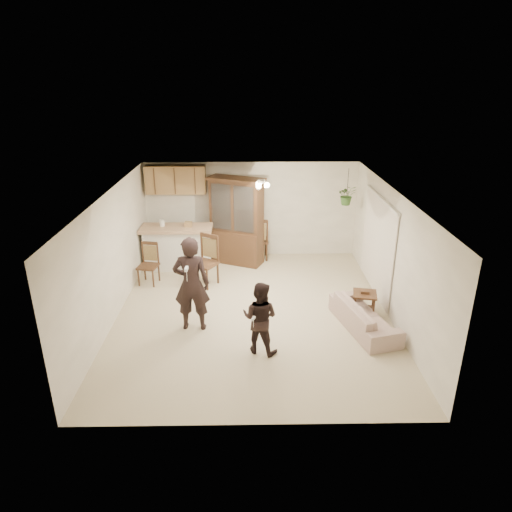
{
  "coord_description": "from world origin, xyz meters",
  "views": [
    {
      "loc": [
        -0.07,
        -8.3,
        4.58
      ],
      "look_at": [
        0.07,
        0.4,
        1.09
      ],
      "focal_mm": 32.0,
      "sensor_mm": 36.0,
      "label": 1
    }
  ],
  "objects_px": {
    "adult": "(192,285)",
    "chair_hutch_left": "(205,271)",
    "child": "(260,317)",
    "chair_hutch_right": "(259,247)",
    "sofa": "(365,311)",
    "side_table": "(364,304)",
    "china_hutch": "(237,222)",
    "chair_bar": "(149,273)"
  },
  "relations": [
    {
      "from": "adult",
      "to": "child",
      "type": "relative_size",
      "value": 1.33
    },
    {
      "from": "side_table",
      "to": "chair_hutch_left",
      "type": "relative_size",
      "value": 0.47
    },
    {
      "from": "china_hutch",
      "to": "chair_bar",
      "type": "relative_size",
      "value": 2.28
    },
    {
      "from": "adult",
      "to": "chair_hutch_left",
      "type": "relative_size",
      "value": 1.53
    },
    {
      "from": "side_table",
      "to": "chair_hutch_right",
      "type": "height_order",
      "value": "chair_hutch_right"
    },
    {
      "from": "child",
      "to": "chair_hutch_right",
      "type": "relative_size",
      "value": 1.19
    },
    {
      "from": "chair_bar",
      "to": "adult",
      "type": "bearing_deg",
      "value": -46.54
    },
    {
      "from": "adult",
      "to": "side_table",
      "type": "bearing_deg",
      "value": -171.46
    },
    {
      "from": "chair_bar",
      "to": "chair_hutch_right",
      "type": "relative_size",
      "value": 0.86
    },
    {
      "from": "sofa",
      "to": "china_hutch",
      "type": "height_order",
      "value": "china_hutch"
    },
    {
      "from": "adult",
      "to": "side_table",
      "type": "xyz_separation_m",
      "value": [
        3.39,
        0.42,
        -0.64
      ]
    },
    {
      "from": "chair_bar",
      "to": "chair_hutch_left",
      "type": "distance_m",
      "value": 1.32
    },
    {
      "from": "side_table",
      "to": "chair_hutch_right",
      "type": "distance_m",
      "value": 3.75
    },
    {
      "from": "adult",
      "to": "chair_bar",
      "type": "distance_m",
      "value": 2.46
    },
    {
      "from": "china_hutch",
      "to": "chair_hutch_left",
      "type": "distance_m",
      "value": 1.71
    },
    {
      "from": "child",
      "to": "chair_hutch_left",
      "type": "relative_size",
      "value": 1.15
    },
    {
      "from": "china_hutch",
      "to": "chair_bar",
      "type": "xyz_separation_m",
      "value": [
        -2.03,
        -1.26,
        -0.82
      ]
    },
    {
      "from": "sofa",
      "to": "child",
      "type": "bearing_deg",
      "value": 95.64
    },
    {
      "from": "adult",
      "to": "chair_hutch_left",
      "type": "height_order",
      "value": "adult"
    },
    {
      "from": "side_table",
      "to": "chair_hutch_right",
      "type": "xyz_separation_m",
      "value": [
        -2.06,
        3.14,
        0.06
      ]
    },
    {
      "from": "sofa",
      "to": "chair_bar",
      "type": "bearing_deg",
      "value": 50.75
    },
    {
      "from": "sofa",
      "to": "chair_hutch_left",
      "type": "relative_size",
      "value": 1.59
    },
    {
      "from": "side_table",
      "to": "chair_bar",
      "type": "bearing_deg",
      "value": 160.95
    },
    {
      "from": "chair_bar",
      "to": "sofa",
      "type": "bearing_deg",
      "value": -13.27
    },
    {
      "from": "sofa",
      "to": "side_table",
      "type": "distance_m",
      "value": 0.52
    },
    {
      "from": "china_hutch",
      "to": "chair_hutch_right",
      "type": "bearing_deg",
      "value": 49.22
    },
    {
      "from": "adult",
      "to": "chair_hutch_left",
      "type": "distance_m",
      "value": 2.02
    },
    {
      "from": "sofa",
      "to": "adult",
      "type": "xyz_separation_m",
      "value": [
        -3.28,
        0.08,
        0.53
      ]
    },
    {
      "from": "child",
      "to": "side_table",
      "type": "bearing_deg",
      "value": -128.38
    },
    {
      "from": "child",
      "to": "china_hutch",
      "type": "xyz_separation_m",
      "value": [
        -0.49,
        4.1,
        0.42
      ]
    },
    {
      "from": "chair_hutch_left",
      "to": "chair_bar",
      "type": "bearing_deg",
      "value": -153.23
    },
    {
      "from": "child",
      "to": "chair_bar",
      "type": "distance_m",
      "value": 3.81
    },
    {
      "from": "sofa",
      "to": "side_table",
      "type": "xyz_separation_m",
      "value": [
        0.11,
        0.49,
        -0.1
      ]
    },
    {
      "from": "child",
      "to": "chair_hutch_left",
      "type": "height_order",
      "value": "child"
    },
    {
      "from": "adult",
      "to": "chair_hutch_right",
      "type": "xyz_separation_m",
      "value": [
        1.33,
        3.55,
        -0.58
      ]
    },
    {
      "from": "chair_hutch_right",
      "to": "china_hutch",
      "type": "bearing_deg",
      "value": 25.29
    },
    {
      "from": "adult",
      "to": "chair_hutch_left",
      "type": "xyz_separation_m",
      "value": [
        0.05,
        1.93,
        -0.57
      ]
    },
    {
      "from": "sofa",
      "to": "chair_hutch_right",
      "type": "distance_m",
      "value": 4.12
    },
    {
      "from": "sofa",
      "to": "side_table",
      "type": "height_order",
      "value": "sofa"
    },
    {
      "from": "adult",
      "to": "chair_bar",
      "type": "bearing_deg",
      "value": -56.54
    },
    {
      "from": "sofa",
      "to": "child",
      "type": "xyz_separation_m",
      "value": [
        -2.02,
        -0.74,
        0.31
      ]
    },
    {
      "from": "child",
      "to": "chair_bar",
      "type": "height_order",
      "value": "child"
    }
  ]
}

